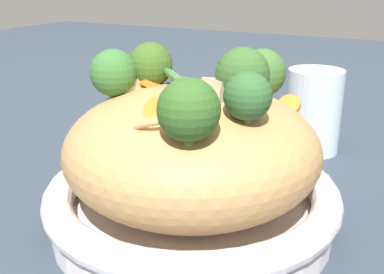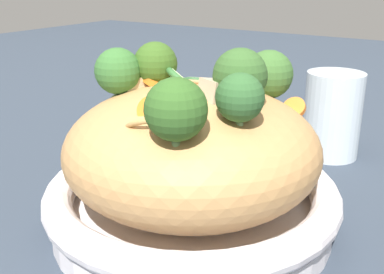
% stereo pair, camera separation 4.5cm
% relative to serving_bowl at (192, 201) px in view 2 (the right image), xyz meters
% --- Properties ---
extents(ground_plane, '(3.00, 3.00, 0.00)m').
position_rel_serving_bowl_xyz_m(ground_plane, '(0.00, 0.00, -0.03)').
color(ground_plane, '#313B48').
extents(serving_bowl, '(0.30, 0.30, 0.05)m').
position_rel_serving_bowl_xyz_m(serving_bowl, '(0.00, 0.00, 0.00)').
color(serving_bowl, white).
rests_on(serving_bowl, ground_plane).
extents(noodle_heap, '(0.25, 0.25, 0.13)m').
position_rel_serving_bowl_xyz_m(noodle_heap, '(0.00, 0.00, 0.06)').
color(noodle_heap, tan).
rests_on(noodle_heap, serving_bowl).
extents(broccoli_florets, '(0.24, 0.19, 0.07)m').
position_rel_serving_bowl_xyz_m(broccoli_florets, '(0.00, 0.00, 0.13)').
color(broccoli_florets, '#9EBD74').
rests_on(broccoli_florets, serving_bowl).
extents(carrot_coins, '(0.19, 0.17, 0.04)m').
position_rel_serving_bowl_xyz_m(carrot_coins, '(-0.03, -0.01, 0.11)').
color(carrot_coins, orange).
rests_on(carrot_coins, serving_bowl).
extents(zucchini_slices, '(0.15, 0.11, 0.05)m').
position_rel_serving_bowl_xyz_m(zucchini_slices, '(-0.07, -0.01, 0.10)').
color(zucchini_slices, beige).
rests_on(zucchini_slices, serving_bowl).
extents(chicken_chunks, '(0.09, 0.15, 0.03)m').
position_rel_serving_bowl_xyz_m(chicken_chunks, '(-0.01, -0.00, 0.12)').
color(chicken_chunks, '#C9B98D').
rests_on(chicken_chunks, serving_bowl).
extents(drinking_glass, '(0.08, 0.08, 0.12)m').
position_rel_serving_bowl_xyz_m(drinking_glass, '(-0.27, 0.06, 0.03)').
color(drinking_glass, silver).
rests_on(drinking_glass, ground_plane).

